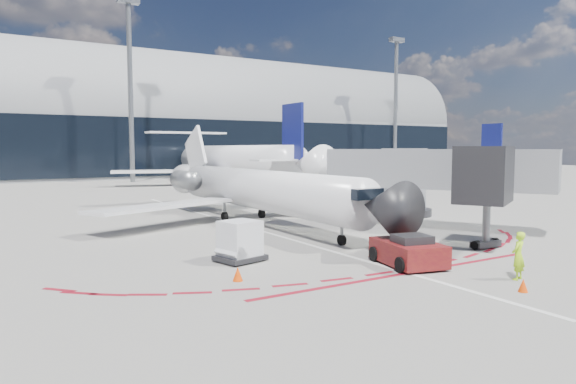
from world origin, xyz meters
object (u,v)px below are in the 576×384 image
regional_jet (252,188)px  pushback_tug (408,251)px  ramp_worker (518,256)px  uld_container (240,241)px

regional_jet → pushback_tug: 14.68m
ramp_worker → uld_container: 10.90m
pushback_tug → ramp_worker: (1.76, -3.79, 0.31)m
regional_jet → uld_container: bearing=-119.8°
pushback_tug → ramp_worker: ramp_worker is taller
regional_jet → pushback_tug: size_ratio=5.17×
regional_jet → pushback_tug: bearing=-91.3°
regional_jet → uld_container: (-5.92, -10.32, -1.36)m
regional_jet → uld_container: regional_jet is taller
regional_jet → ramp_worker: regional_jet is taller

